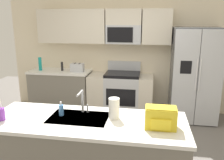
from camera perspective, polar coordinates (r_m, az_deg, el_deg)
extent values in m
plane|color=#66605B|center=(3.68, -0.95, -18.49)|extent=(9.00, 9.00, 0.00)
cube|color=beige|center=(5.26, 3.21, 6.83)|extent=(5.20, 0.10, 2.60)
cube|color=beige|center=(5.38, -13.44, 12.52)|extent=(0.70, 0.32, 0.70)
cube|color=beige|center=(5.15, -5.74, 12.76)|extent=(0.76, 0.32, 0.70)
cube|color=beige|center=(4.97, 10.79, 12.52)|extent=(0.58, 0.32, 0.70)
cube|color=#B7BABF|center=(5.01, 2.88, 10.94)|extent=(0.72, 0.32, 0.38)
cube|color=black|center=(4.86, 1.94, 10.83)|extent=(0.52, 0.01, 0.30)
cube|color=beige|center=(5.00, 2.93, 14.94)|extent=(0.72, 0.32, 0.32)
cube|color=slate|center=(5.45, -12.16, -2.59)|extent=(1.30, 0.60, 0.86)
cube|color=silver|center=(5.33, -12.42, 2.04)|extent=(1.33, 0.63, 0.04)
cube|color=#B7BABF|center=(5.12, 2.52, -3.50)|extent=(0.72, 0.60, 0.84)
cube|color=black|center=(4.82, 2.08, -4.27)|extent=(0.60, 0.01, 0.36)
cube|color=black|center=(5.00, 2.58, 1.41)|extent=(0.72, 0.60, 0.06)
cube|color=#B7BABF|center=(5.23, 2.95, 3.46)|extent=(0.72, 0.06, 0.20)
cube|color=beige|center=(5.21, -3.40, -3.20)|extent=(0.36, 0.60, 0.84)
cube|color=beige|center=(5.09, 8.13, -3.75)|extent=(0.28, 0.60, 0.84)
cube|color=#4C4F54|center=(4.98, 19.18, 1.20)|extent=(0.90, 0.70, 1.85)
cube|color=#B7BABF|center=(4.59, 17.16, 0.27)|extent=(0.44, 0.04, 1.81)
cube|color=#B7BABF|center=(4.67, 22.63, 0.04)|extent=(0.44, 0.04, 1.81)
cylinder|color=silver|center=(4.57, 19.71, 1.20)|extent=(0.02, 0.02, 0.60)
cylinder|color=silver|center=(4.58, 20.45, 1.17)|extent=(0.02, 0.02, 0.60)
cube|color=black|center=(4.52, 17.40, 2.94)|extent=(0.20, 0.00, 0.24)
cube|color=slate|center=(2.95, -6.05, -17.87)|extent=(2.22, 0.80, 0.86)
cube|color=silver|center=(2.73, -6.30, -9.88)|extent=(2.26, 0.84, 0.04)
cube|color=#B7BABF|center=(2.80, -8.02, -9.20)|extent=(0.68, 0.44, 0.03)
cube|color=#B7BABF|center=(5.13, -8.36, 2.98)|extent=(0.28, 0.16, 0.18)
cube|color=black|center=(5.13, -8.93, 3.96)|extent=(0.03, 0.11, 0.01)
cube|color=black|center=(5.09, -7.86, 3.94)|extent=(0.03, 0.11, 0.01)
cylinder|color=black|center=(5.29, -11.95, 3.24)|extent=(0.05, 0.05, 0.19)
cylinder|color=teal|center=(5.43, -16.94, 3.74)|extent=(0.07, 0.07, 0.29)
cylinder|color=#B7BABF|center=(2.90, -7.13, -5.06)|extent=(0.03, 0.03, 0.28)
cylinder|color=#B7BABF|center=(2.76, -7.80, -3.21)|extent=(0.02, 0.20, 0.02)
cylinder|color=#B7BABF|center=(2.91, -5.94, -6.81)|extent=(0.02, 0.02, 0.10)
cylinder|color=purple|center=(2.95, -25.18, -7.48)|extent=(0.08, 0.08, 0.14)
cylinder|color=white|center=(2.90, -25.24, -5.31)|extent=(0.01, 0.03, 0.14)
cylinder|color=#4C8CD8|center=(2.86, -12.15, -7.13)|extent=(0.06, 0.06, 0.13)
cylinder|color=white|center=(2.83, -12.24, -5.53)|extent=(0.02, 0.02, 0.04)
cylinder|color=white|center=(2.70, 0.49, -6.86)|extent=(0.12, 0.12, 0.24)
cube|color=yellow|center=(2.54, 11.63, -8.87)|extent=(0.32, 0.20, 0.22)
cube|color=gold|center=(2.48, 11.77, -6.82)|extent=(0.30, 0.14, 0.03)
cube|color=yellow|center=(2.46, 11.68, -10.48)|extent=(0.20, 0.03, 0.11)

